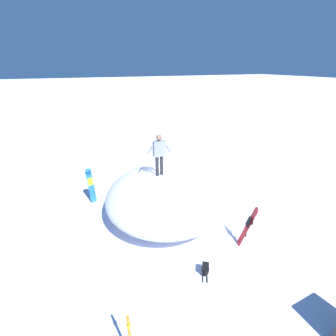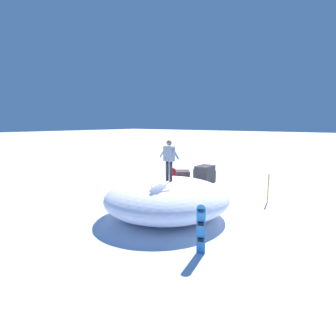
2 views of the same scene
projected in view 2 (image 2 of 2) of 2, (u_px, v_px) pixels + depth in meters
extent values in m
plane|color=white|center=(157.00, 217.00, 12.15)|extent=(240.00, 240.00, 0.00)
ellipsoid|color=white|center=(167.00, 198.00, 12.06)|extent=(7.57, 7.68, 1.78)
cylinder|color=black|center=(171.00, 171.00, 11.43)|extent=(0.14, 0.14, 0.86)
cylinder|color=black|center=(167.00, 171.00, 11.56)|extent=(0.14, 0.14, 0.86)
cube|color=#8C939E|center=(169.00, 154.00, 11.37)|extent=(0.48, 0.23, 0.64)
sphere|color=#936B4C|center=(169.00, 143.00, 11.29)|extent=(0.23, 0.23, 0.23)
cylinder|color=#8C939E|center=(175.00, 153.00, 11.15)|extent=(0.41, 0.09, 0.53)
cylinder|color=#8C939E|center=(163.00, 152.00, 11.56)|extent=(0.41, 0.09, 0.53)
cube|color=red|center=(175.00, 184.00, 15.54)|extent=(0.51, 0.44, 1.51)
cylinder|color=red|center=(173.00, 170.00, 15.59)|extent=(0.20, 0.29, 0.27)
cube|color=black|center=(175.00, 179.00, 15.50)|extent=(0.20, 0.26, 0.36)
cube|color=black|center=(174.00, 179.00, 15.59)|extent=(0.17, 0.21, 0.12)
cube|color=black|center=(175.00, 188.00, 15.55)|extent=(0.17, 0.21, 0.12)
cube|color=#2672BF|center=(201.00, 232.00, 8.61)|extent=(0.33, 0.26, 1.59)
cylinder|color=#2672BF|center=(201.00, 209.00, 8.41)|extent=(0.28, 0.16, 0.29)
cube|color=yellow|center=(201.00, 223.00, 8.55)|extent=(0.24, 0.13, 0.38)
cube|color=black|center=(201.00, 224.00, 8.49)|extent=(0.21, 0.15, 0.12)
cube|color=black|center=(201.00, 240.00, 8.64)|extent=(0.21, 0.15, 0.12)
ellipsoid|color=black|center=(210.00, 196.00, 14.86)|extent=(0.39, 0.42, 0.39)
ellipsoid|color=black|center=(208.00, 198.00, 14.82)|extent=(0.21, 0.18, 0.19)
cube|color=black|center=(210.00, 194.00, 14.83)|extent=(0.33, 0.36, 0.06)
cylinder|color=black|center=(214.00, 199.00, 14.90)|extent=(0.16, 0.23, 0.04)
cylinder|color=black|center=(212.00, 199.00, 15.02)|extent=(0.16, 0.23, 0.04)
cylinder|color=orange|center=(268.00, 188.00, 14.21)|extent=(0.06, 0.06, 1.61)
cylinder|color=yellow|center=(269.00, 179.00, 14.12)|extent=(0.10, 0.10, 0.06)
cube|color=#494340|center=(205.00, 174.00, 18.90)|extent=(1.04, 1.43, 1.26)
cube|color=brown|center=(180.00, 175.00, 20.45)|extent=(1.83, 1.79, 0.62)
cube|color=#4A4D3A|center=(204.00, 175.00, 19.72)|extent=(1.82, 1.81, 0.83)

